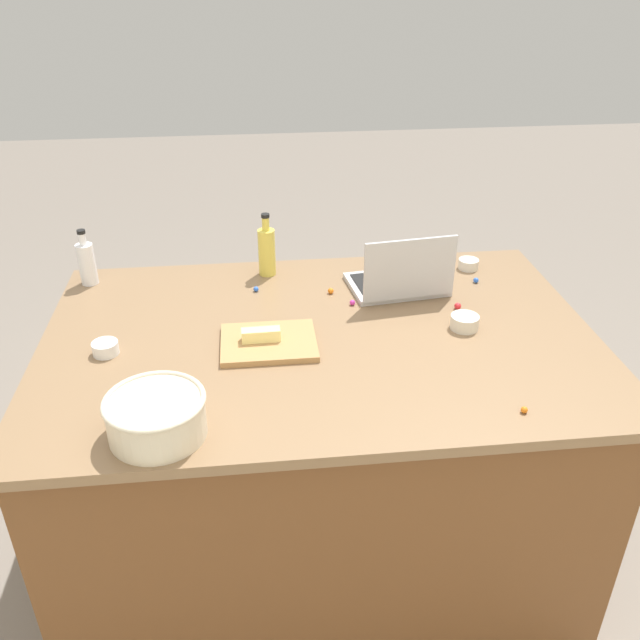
{
  "coord_description": "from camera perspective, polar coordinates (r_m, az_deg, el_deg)",
  "views": [
    {
      "loc": [
        0.19,
        1.69,
        1.91
      ],
      "look_at": [
        0.0,
        0.0,
        0.95
      ],
      "focal_mm": 37.64,
      "sensor_mm": 36.0,
      "label": 1
    }
  ],
  "objects": [
    {
      "name": "ramekin_small",
      "position": [
        2.43,
        12.5,
        4.66
      ],
      "size": [
        0.07,
        0.07,
        0.04
      ],
      "primitive_type": "cylinder",
      "color": "beige",
      "rests_on": "island_counter"
    },
    {
      "name": "candy_4",
      "position": [
        2.34,
        13.12,
        3.31
      ],
      "size": [
        0.02,
        0.02,
        0.02
      ],
      "primitive_type": "sphere",
      "color": "blue",
      "rests_on": "island_counter"
    },
    {
      "name": "ramekin_medium",
      "position": [
        1.97,
        -17.78,
        -2.29
      ],
      "size": [
        0.07,
        0.07,
        0.04
      ],
      "primitive_type": "cylinder",
      "color": "white",
      "rests_on": "island_counter"
    },
    {
      "name": "candy_5",
      "position": [
        2.2,
        0.92,
        2.5
      ],
      "size": [
        0.02,
        0.02,
        0.02
      ],
      "primitive_type": "sphere",
      "color": "orange",
      "rests_on": "island_counter"
    },
    {
      "name": "butter_stick_left",
      "position": [
        1.91,
        -5.05,
        -1.26
      ],
      "size": [
        0.11,
        0.04,
        0.04
      ],
      "primitive_type": "cube",
      "rotation": [
        0.0,
        0.0,
        0.02
      ],
      "color": "#F4E58C",
      "rests_on": "cutting_board"
    },
    {
      "name": "candy_0",
      "position": [
        1.73,
        16.97,
        -7.32
      ],
      "size": [
        0.02,
        0.02,
        0.02
      ],
      "primitive_type": "sphere",
      "color": "orange",
      "rests_on": "island_counter"
    },
    {
      "name": "laptop",
      "position": [
        2.21,
        6.86,
        3.47
      ],
      "size": [
        0.33,
        0.27,
        0.22
      ],
      "color": "#B7B7BC",
      "rests_on": "island_counter"
    },
    {
      "name": "ground_plane",
      "position": [
        2.56,
        -0.0,
        -18.85
      ],
      "size": [
        12.0,
        12.0,
        0.0
      ],
      "primitive_type": "plane",
      "color": "slate"
    },
    {
      "name": "candy_1",
      "position": [
        2.23,
        -5.46,
        2.64
      ],
      "size": [
        0.02,
        0.02,
        0.02
      ],
      "primitive_type": "sphere",
      "color": "blue",
      "rests_on": "island_counter"
    },
    {
      "name": "bottle_oil",
      "position": [
        2.31,
        -4.55,
        5.91
      ],
      "size": [
        0.06,
        0.06,
        0.22
      ],
      "color": "#DBC64C",
      "rests_on": "island_counter"
    },
    {
      "name": "bottle_vinegar",
      "position": [
        2.38,
        -19.22,
        4.64
      ],
      "size": [
        0.06,
        0.06,
        0.19
      ],
      "color": "white",
      "rests_on": "island_counter"
    },
    {
      "name": "candy_3",
      "position": [
        2.15,
        11.63,
        1.16
      ],
      "size": [
        0.02,
        0.02,
        0.02
      ],
      "primitive_type": "sphere",
      "color": "red",
      "rests_on": "island_counter"
    },
    {
      "name": "mixing_bowl_large",
      "position": [
        1.61,
        -13.76,
        -7.9
      ],
      "size": [
        0.24,
        0.24,
        0.1
      ],
      "color": "beige",
      "rests_on": "island_counter"
    },
    {
      "name": "ramekin_wide",
      "position": [
        2.04,
        12.19,
        -0.18
      ],
      "size": [
        0.08,
        0.08,
        0.04
      ],
      "primitive_type": "cylinder",
      "color": "beige",
      "rests_on": "island_counter"
    },
    {
      "name": "island_counter",
      "position": [
        2.24,
        -0.0,
        -11.16
      ],
      "size": [
        1.63,
        1.08,
        0.9
      ],
      "color": "brown",
      "rests_on": "ground"
    },
    {
      "name": "cutting_board",
      "position": [
        1.93,
        -4.38,
        -1.92
      ],
      "size": [
        0.27,
        0.22,
        0.02
      ],
      "primitive_type": "cube",
      "color": "#AD7F4C",
      "rests_on": "island_counter"
    },
    {
      "name": "candy_2",
      "position": [
        2.14,
        2.77,
        1.49
      ],
      "size": [
        0.02,
        0.02,
        0.02
      ],
      "primitive_type": "sphere",
      "color": "#CC3399",
      "rests_on": "island_counter"
    }
  ]
}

